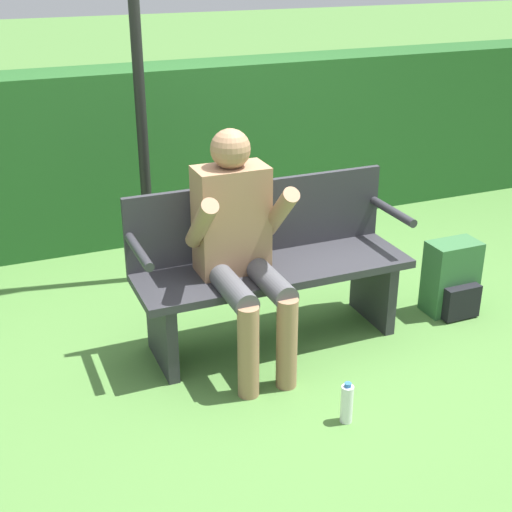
# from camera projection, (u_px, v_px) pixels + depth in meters

# --- Properties ---
(ground_plane) EXTENTS (40.00, 40.00, 0.00)m
(ground_plane) POSITION_uv_depth(u_px,v_px,m) (273.00, 340.00, 4.18)
(ground_plane) COLOR #4C7A38
(hedge_back) EXTENTS (12.00, 0.48, 1.30)m
(hedge_back) POSITION_uv_depth(u_px,v_px,m) (174.00, 150.00, 5.55)
(hedge_back) COLOR #235623
(hedge_back) RESTS_ON ground
(park_bench) EXTENTS (1.57, 0.48, 0.91)m
(park_bench) POSITION_uv_depth(u_px,v_px,m) (269.00, 264.00, 4.05)
(park_bench) COLOR #2D2D33
(park_bench) RESTS_ON ground
(person_seated) EXTENTS (0.52, 0.67, 1.27)m
(person_seated) POSITION_uv_depth(u_px,v_px,m) (240.00, 240.00, 3.76)
(person_seated) COLOR #997051
(person_seated) RESTS_ON ground
(backpack) EXTENTS (0.32, 0.26, 0.46)m
(backpack) POSITION_uv_depth(u_px,v_px,m) (452.00, 279.00, 4.43)
(backpack) COLOR #336638
(backpack) RESTS_ON ground
(water_bottle) EXTENTS (0.06, 0.06, 0.22)m
(water_bottle) POSITION_uv_depth(u_px,v_px,m) (347.00, 403.00, 3.44)
(water_bottle) COLOR white
(water_bottle) RESTS_ON ground
(signpost) EXTENTS (0.40, 0.09, 2.67)m
(signpost) POSITION_uv_depth(u_px,v_px,m) (137.00, 50.00, 4.32)
(signpost) COLOR black
(signpost) RESTS_ON ground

